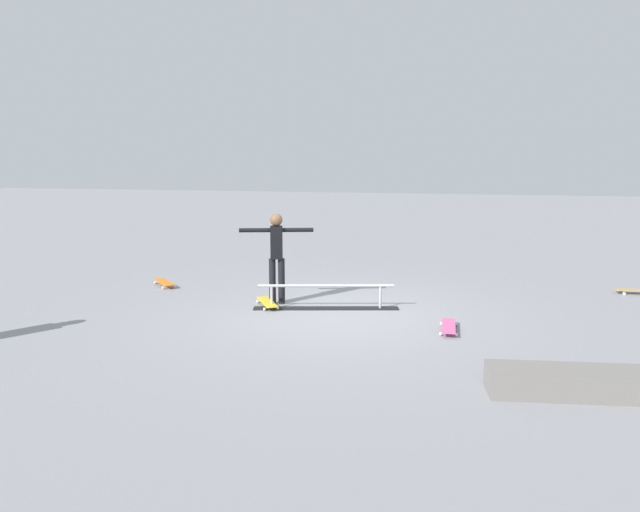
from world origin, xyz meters
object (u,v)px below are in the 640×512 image
object	(u,v)px
grind_rail	(326,298)
skateboard_main	(267,302)
loose_skateboard_natural	(638,290)
loose_skateboard_orange	(164,282)
skate_ledge	(605,383)
loose_skateboard_pink	(449,326)
skater_main	(277,252)

from	to	relation	value
grind_rail	skateboard_main	distance (m)	1.04
skateboard_main	loose_skateboard_natural	distance (m)	6.97
skateboard_main	loose_skateboard_orange	world-z (taller)	same
skate_ledge	loose_skateboard_pink	distance (m)	2.75
skater_main	loose_skateboard_natural	world-z (taller)	skater_main
skate_ledge	loose_skateboard_natural	xyz separation A→B (m)	(-1.82, -5.34, -0.08)
grind_rail	loose_skateboard_pink	distance (m)	2.25
grind_rail	loose_skateboard_orange	distance (m)	3.69
loose_skateboard_natural	loose_skateboard_pink	xyz separation A→B (m)	(3.49, 3.16, 0.00)
skater_main	loose_skateboard_pink	world-z (taller)	skater_main
grind_rail	loose_skateboard_natural	world-z (taller)	grind_rail
skater_main	skateboard_main	distance (m)	0.89
grind_rail	skate_ledge	xyz separation A→B (m)	(-3.73, 3.09, -0.03)
skateboard_main	loose_skateboard_pink	world-z (taller)	same
skateboard_main	loose_skateboard_orange	xyz separation A→B (m)	(2.49, -1.15, 0.00)
grind_rail	skate_ledge	size ratio (longest dim) A/B	0.98
skate_ledge	loose_skateboard_pink	bearing A→B (deg)	-52.47
grind_rail	skate_ledge	world-z (taller)	grind_rail
loose_skateboard_natural	loose_skateboard_pink	size ratio (longest dim) A/B	1.01
loose_skateboard_pink	grind_rail	bearing A→B (deg)	-113.86
skateboard_main	grind_rail	bearing A→B (deg)	63.23
grind_rail	loose_skateboard_natural	xyz separation A→B (m)	(-5.55, -2.25, -0.11)
skate_ledge	loose_skateboard_natural	bearing A→B (deg)	-108.81
grind_rail	loose_skateboard_orange	size ratio (longest dim) A/B	3.44
loose_skateboard_orange	loose_skateboard_pink	world-z (taller)	same
skate_ledge	loose_skateboard_natural	size ratio (longest dim) A/B	3.13
skater_main	loose_skateboard_pink	size ratio (longest dim) A/B	2.00
loose_skateboard_pink	skate_ledge	bearing A→B (deg)	37.58
skate_ledge	grind_rail	bearing A→B (deg)	-39.65
grind_rail	loose_skateboard_pink	bearing A→B (deg)	144.11
grind_rail	skateboard_main	bearing A→B (deg)	-8.72
loose_skateboard_orange	loose_skateboard_natural	bearing A→B (deg)	-126.04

